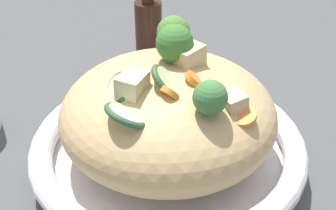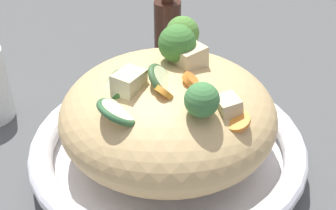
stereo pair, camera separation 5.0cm
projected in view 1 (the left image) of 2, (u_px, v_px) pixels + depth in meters
name	position (u px, v px, depth m)	size (l,w,h in m)	color
ground_plane	(168.00, 164.00, 0.55)	(3.00, 3.00, 0.00)	#474949
serving_bowl	(168.00, 149.00, 0.53)	(0.33, 0.33, 0.05)	white
noodle_heap	(168.00, 113.00, 0.50)	(0.25, 0.25, 0.12)	tan
broccoli_florets	(180.00, 49.00, 0.50)	(0.19, 0.14, 0.07)	#96AE6D
carrot_coins	(205.00, 96.00, 0.44)	(0.09, 0.07, 0.04)	orange
zucchini_slices	(137.00, 96.00, 0.44)	(0.09, 0.11, 0.04)	beige
chicken_chunks	(178.00, 74.00, 0.46)	(0.11, 0.12, 0.04)	#C6BC8F
soy_sauce_bottle	(149.00, 32.00, 0.73)	(0.05, 0.05, 0.15)	#381E14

